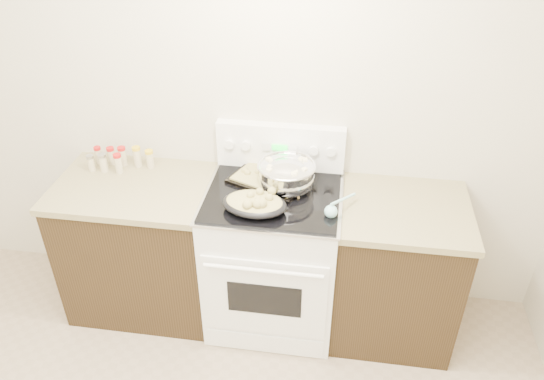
# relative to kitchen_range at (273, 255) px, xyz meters

# --- Properties ---
(room_shell) EXTENTS (4.10, 3.60, 2.75)m
(room_shell) POSITION_rel_kitchen_range_xyz_m (-0.35, -1.42, 1.21)
(room_shell) COLOR beige
(room_shell) RESTS_ON ground
(counter_left) EXTENTS (0.93, 0.67, 0.92)m
(counter_left) POSITION_rel_kitchen_range_xyz_m (-0.83, 0.01, -0.03)
(counter_left) COLOR black
(counter_left) RESTS_ON ground
(counter_right) EXTENTS (0.73, 0.67, 0.92)m
(counter_right) POSITION_rel_kitchen_range_xyz_m (0.73, 0.01, -0.03)
(counter_right) COLOR black
(counter_right) RESTS_ON ground
(kitchen_range) EXTENTS (0.78, 0.73, 1.22)m
(kitchen_range) POSITION_rel_kitchen_range_xyz_m (0.00, 0.00, 0.00)
(kitchen_range) COLOR white
(kitchen_range) RESTS_ON ground
(mixing_bowl) EXTENTS (0.40, 0.40, 0.19)m
(mixing_bowl) POSITION_rel_kitchen_range_xyz_m (0.06, 0.07, 0.53)
(mixing_bowl) COLOR silver
(mixing_bowl) RESTS_ON kitchen_range
(roasting_pan) EXTENTS (0.37, 0.28, 0.12)m
(roasting_pan) POSITION_rel_kitchen_range_xyz_m (-0.07, -0.18, 0.50)
(roasting_pan) COLOR black
(roasting_pan) RESTS_ON kitchen_range
(baking_sheet) EXTENTS (0.51, 0.44, 0.06)m
(baking_sheet) POSITION_rel_kitchen_range_xyz_m (-0.04, 0.12, 0.47)
(baking_sheet) COLOR black
(baking_sheet) RESTS_ON kitchen_range
(wooden_spoon) EXTENTS (0.14, 0.25, 0.04)m
(wooden_spoon) POSITION_rel_kitchen_range_xyz_m (0.05, 0.02, 0.46)
(wooden_spoon) COLOR tan
(wooden_spoon) RESTS_ON kitchen_range
(blue_ladle) EXTENTS (0.16, 0.23, 0.09)m
(blue_ladle) POSITION_rel_kitchen_range_xyz_m (0.34, -0.15, 0.48)
(blue_ladle) COLOR #95D8DE
(blue_ladle) RESTS_ON kitchen_range
(spice_jars) EXTENTS (0.39, 0.14, 0.13)m
(spice_jars) POSITION_rel_kitchen_range_xyz_m (-0.98, 0.17, 0.49)
(spice_jars) COLOR #BFB28C
(spice_jars) RESTS_ON counter_left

